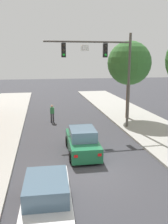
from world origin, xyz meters
The scene contains 6 objects.
ground_plane centered at (0.00, 0.00, 0.00)m, with size 120.00×120.00×0.00m, color #38383D.
traffic_signal_mast centered at (2.68, 7.40, 5.35)m, with size 6.79×0.38×7.50m.
car_lead_green centered at (-0.02, 2.87, 0.72)m, with size 1.93×4.29×1.60m.
car_following_white centered at (-2.32, -2.86, 0.72)m, with size 1.98×4.31×1.60m.
pedestrian_crossing_road centered at (-1.47, 10.37, 0.91)m, with size 0.36×0.22×1.64m.
street_tree_second centered at (5.71, 10.29, 5.31)m, with size 4.01×4.01×7.18m.
Camera 1 is at (-2.37, -10.47, 5.64)m, focal length 37.35 mm.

